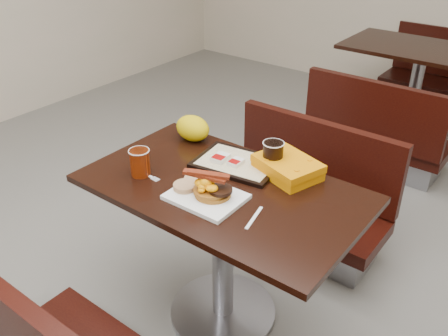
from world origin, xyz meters
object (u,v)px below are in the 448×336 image
Objects in this scene: platter at (206,197)px; clamshell at (288,167)px; fork at (145,174)px; knife at (254,218)px; hashbrown_sleeve_left at (220,158)px; table_near at (223,255)px; paper_bag at (193,128)px; table_far at (414,92)px; bench_far_n at (439,72)px; coffee_cup_near at (140,163)px; tray at (237,163)px; hashbrown_sleeve_right at (236,162)px; bench_near_n at (299,192)px; bench_far_s at (381,122)px; coffee_cup_far at (273,155)px; pancake_stack at (213,192)px.

clamshell reaches higher than platter.
knife is (0.57, 0.02, -0.00)m from fork.
hashbrown_sleeve_left is 0.31m from clamshell.
platter is (0.01, -0.12, 0.38)m from table_near.
knife is at bearing -30.65° from paper_bag.
table_far is at bearing 80.63° from paper_bag.
fork is (-0.33, -3.43, 0.39)m from bench_far_n.
coffee_cup_near is 0.44m from tray.
table_far is at bearing 112.00° from clamshell.
table_far is 2.49m from hashbrown_sleeve_left.
fork is at bearing -134.43° from hashbrown_sleeve_right.
bench_near_n is 3.68× the size of clamshell.
bench_far_n is 7.56× the size of fork.
table_far is at bearing 172.30° from knife.
hashbrown_sleeve_right reaches higher than bench_far_n.
platter is at bearing -89.54° from bench_near_n.
tray is at bearing -91.04° from bench_far_n.
hashbrown_sleeve_left is 0.31× the size of clamshell.
coffee_cup_near is 1.69× the size of hashbrown_sleeve_right.
knife is (0.24, -0.11, 0.38)m from table_near.
paper_bag is at bearing 146.24° from table_near.
hashbrown_sleeve_left reaches higher than bench_far_s.
coffee_cup_near reaches higher than table_near.
paper_bag is (-0.04, 0.40, 0.00)m from coffee_cup_near.
bench_near_n is at bearing -90.00° from bench_far_n.
fork is at bearing -124.74° from clamshell.
bench_far_s is (0.00, 1.20, 0.00)m from bench_near_n.
bench_far_n is at bearing 90.00° from bench_far_s.
hashbrown_sleeve_left is at bearing 130.55° from table_near.
bench_far_s is at bearing 90.00° from bench_near_n.
knife is (0.58, 0.03, -0.06)m from coffee_cup_near.
table_near is 1.20× the size of bench_near_n.
coffee_cup_far is at bearing -170.66° from knife.
coffee_cup_far is (0.15, 0.07, 0.05)m from hashbrown_sleeve_right.
bench_near_n is 0.74m from paper_bag.
platter is 0.04m from pancake_stack.
bench_far_n is at bearing 80.92° from tray.
platter and tray have the same top height.
bench_far_s is at bearing 90.00° from table_near.
tray reaches higher than bench_far_s.
clamshell reaches higher than table_far.
coffee_cup_near is 0.37m from hashbrown_sleeve_left.
clamshell is at bearing 13.37° from hashbrown_sleeve_left.
pancake_stack is 1.22× the size of coffee_cup_far.
bench_far_s is 5.50× the size of paper_bag.
bench_far_n is at bearing 111.07° from clamshell.
bench_near_n is at bearing 84.07° from hashbrown_sleeve_right.
fork reaches higher than bench_far_s.
paper_bag reaches higher than bench_far_s.
tray is (0.27, 0.32, 0.01)m from fork.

